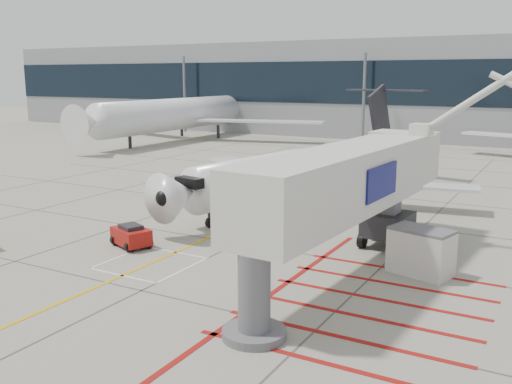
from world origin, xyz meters
The scene contains 9 objects.
ground_plane centered at (0.00, 0.00, 0.00)m, with size 260.00×260.00×0.00m, color gray.
regional_jet centered at (-1.98, 13.05, 4.00)m, with size 24.22×30.54×8.00m, color silver, non-canonical shape.
jet_bridge centered at (6.82, 1.18, 3.92)m, with size 9.28×19.59×7.84m, color silver, non-canonical shape.
pushback_tug centered at (-4.64, 0.68, 0.64)m, with size 2.21×1.38×1.29m, color #A2130F, non-canonical shape.
baggage_cart centered at (0.07, 6.04, 0.52)m, with size 1.63×1.03×1.03m, color #535358, non-canonical shape.
ground_power_unit centered at (9.82, 3.89, 1.08)m, with size 2.72×1.59×2.15m, color silver, non-canonical shape.
cone_nose centered at (-4.10, 7.64, 0.27)m, with size 0.39×0.39×0.54m, color orange.
cone_side centered at (1.95, 5.90, 0.24)m, with size 0.34×0.34×0.48m, color #E54B0C.
bg_aircraft_b centered at (-33.15, 46.00, 6.55)m, with size 39.28×43.65×13.09m, color silver, non-canonical shape.
Camera 1 is at (15.41, -21.59, 8.96)m, focal length 40.00 mm.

